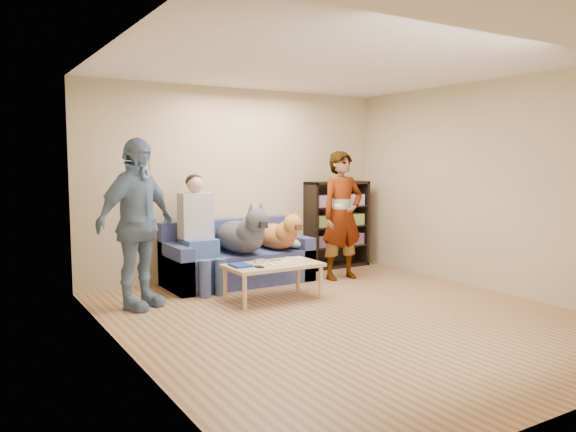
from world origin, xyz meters
TOP-DOWN VIEW (x-y plane):
  - ground at (0.00, 0.00)m, footprint 5.00×5.00m
  - ceiling at (0.00, 0.00)m, footprint 5.00×5.00m
  - wall_back at (0.00, 2.50)m, footprint 4.50×0.00m
  - wall_left at (-2.25, 0.00)m, footprint 0.00×5.00m
  - wall_right at (2.25, 0.00)m, footprint 0.00×5.00m
  - blanket at (0.57, 1.88)m, footprint 0.37×0.31m
  - person_standing_right at (1.09, 1.57)m, footprint 0.64×0.43m
  - person_standing_left at (-1.75, 1.49)m, footprint 1.17×0.94m
  - held_controller at (0.89, 1.37)m, footprint 0.07×0.12m
  - notebook_blue at (-0.69, 1.11)m, footprint 0.20×0.26m
  - papers at (-0.24, 0.96)m, footprint 0.26×0.20m
  - magazine at (-0.21, 0.98)m, footprint 0.22×0.17m
  - camera_silver at (-0.41, 1.18)m, footprint 0.11×0.06m
  - controller_a at (-0.01, 1.16)m, footprint 0.04×0.13m
  - controller_b at (0.07, 1.08)m, footprint 0.09×0.06m
  - headphone_cup_a at (-0.09, 1.04)m, footprint 0.07×0.07m
  - headphone_cup_b at (-0.09, 1.12)m, footprint 0.07×0.07m
  - pen_orange at (-0.31, 0.90)m, footprint 0.13×0.06m
  - pen_black at (-0.17, 1.24)m, footprint 0.13×0.08m
  - wallet at (-0.54, 0.94)m, footprint 0.07×0.12m
  - sofa at (-0.25, 2.10)m, footprint 1.90×0.85m
  - person_seated at (-0.83, 1.97)m, footprint 0.40×0.73m
  - dog_gray at (-0.28, 1.86)m, footprint 0.48×1.28m
  - dog_tan at (0.28, 1.91)m, footprint 0.39×1.16m
  - coffee_table at (-0.29, 1.06)m, footprint 1.10×0.60m
  - bookshelf at (1.55, 2.33)m, footprint 1.00×0.34m

SIDE VIEW (x-z plane):
  - ground at x=0.00m, z-range 0.00..0.00m
  - sofa at x=-0.25m, z-range -0.13..0.69m
  - coffee_table at x=-0.29m, z-range 0.16..0.58m
  - pen_orange at x=-0.31m, z-range 0.42..0.43m
  - pen_black at x=-0.17m, z-range 0.42..0.43m
  - papers at x=-0.24m, z-range 0.42..0.43m
  - wallet at x=-0.54m, z-range 0.42..0.43m
  - headphone_cup_a at x=-0.09m, z-range 0.42..0.44m
  - headphone_cup_b at x=-0.09m, z-range 0.42..0.44m
  - notebook_blue at x=-0.69m, z-range 0.42..0.45m
  - controller_a at x=-0.01m, z-range 0.42..0.45m
  - controller_b at x=0.07m, z-range 0.42..0.45m
  - magazine at x=-0.21m, z-range 0.43..0.45m
  - camera_silver at x=-0.41m, z-range 0.42..0.47m
  - blanket at x=0.57m, z-range 0.43..0.55m
  - dog_tan at x=0.28m, z-range 0.34..0.91m
  - dog_gray at x=-0.28m, z-range 0.33..1.02m
  - bookshelf at x=1.55m, z-range 0.03..1.33m
  - person_seated at x=-0.83m, z-range 0.04..1.51m
  - person_standing_right at x=1.09m, z-range 0.00..1.74m
  - person_standing_left at x=-1.75m, z-range 0.00..1.86m
  - held_controller at x=0.89m, z-range 1.02..1.05m
  - wall_back at x=0.00m, z-range -0.95..3.55m
  - wall_left at x=-2.25m, z-range -1.20..3.80m
  - wall_right at x=2.25m, z-range -1.20..3.80m
  - ceiling at x=0.00m, z-range 2.60..2.60m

